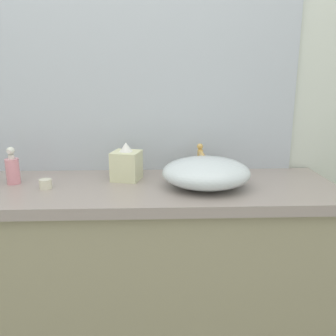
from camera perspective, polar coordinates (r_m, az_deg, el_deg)
bathroom_wall_rear at (r=1.77m, az=-9.35°, el=12.89°), size 6.00×0.06×2.60m
vanity_counter at (r=1.71m, az=-5.54°, el=-17.20°), size 1.74×0.53×0.90m
wall_mirror_panel at (r=1.72m, az=-5.87°, el=17.57°), size 1.54×0.01×1.09m
sink_basin at (r=1.49m, az=6.06°, el=-0.73°), size 0.36×0.33×0.12m
faucet at (r=1.65m, az=5.21°, el=1.69°), size 0.03×0.14×0.14m
lotion_bottle at (r=1.66m, az=-23.41°, el=-0.11°), size 0.06×0.06×0.16m
tissue_box at (r=1.59m, az=-6.60°, el=0.65°), size 0.14×0.14×0.17m
candle_jar at (r=1.55m, az=-18.84°, el=-2.40°), size 0.05×0.05×0.04m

